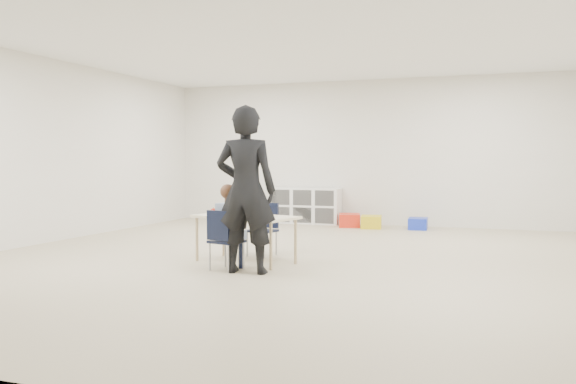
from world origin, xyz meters
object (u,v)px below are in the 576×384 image
(chair_near, at_px, (227,240))
(child, at_px, (227,223))
(cubby_shelf, at_px, (305,206))
(adult, at_px, (246,190))
(table, at_px, (246,239))

(chair_near, bearing_deg, child, 0.00)
(cubby_shelf, bearing_deg, chair_near, -81.61)
(chair_near, height_order, adult, adult)
(adult, bearing_deg, cubby_shelf, -86.91)
(chair_near, distance_m, child, 0.20)
(table, xyz_separation_m, child, (0.01, -0.55, 0.25))
(cubby_shelf, bearing_deg, child, -81.61)
(table, bearing_deg, chair_near, -74.29)
(child, relative_size, adult, 0.59)
(child, bearing_deg, chair_near, 0.00)
(chair_near, xyz_separation_m, cubby_shelf, (-0.77, 5.19, 0.01))
(child, xyz_separation_m, cubby_shelf, (-0.77, 5.19, -0.19))
(table, bearing_deg, child, -74.29)
(table, distance_m, cubby_shelf, 4.70)
(chair_near, distance_m, adult, 0.65)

